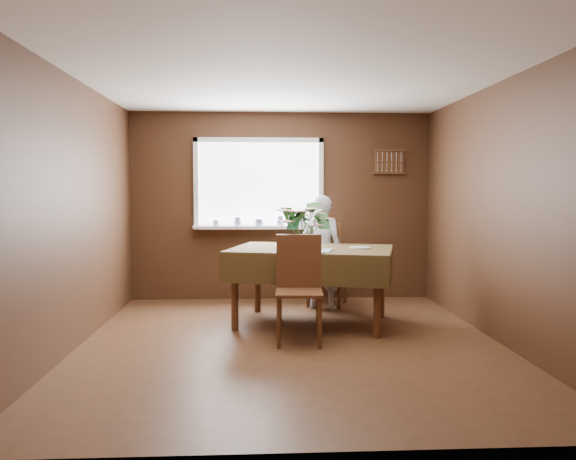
{
  "coord_description": "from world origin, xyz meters",
  "views": [
    {
      "loc": [
        -0.31,
        -5.27,
        1.46
      ],
      "look_at": [
        0.0,
        0.55,
        1.05
      ],
      "focal_mm": 35.0,
      "sensor_mm": 36.0,
      "label": 1
    }
  ],
  "objects": [
    {
      "name": "window_assembly",
      "position": [
        -0.29,
        2.2,
        1.35
      ],
      "size": [
        1.72,
        0.2,
        1.22
      ],
      "color": "white",
      "rests_on": "wall_back"
    },
    {
      "name": "spoon_rack",
      "position": [
        1.45,
        2.22,
        1.85
      ],
      "size": [
        0.44,
        0.05,
        0.33
      ],
      "color": "#53301B",
      "rests_on": "wall_back"
    },
    {
      "name": "table_knife",
      "position": [
        0.34,
        0.53,
        0.85
      ],
      "size": [
        0.07,
        0.2,
        0.0
      ],
      "primitive_type": "cube",
      "rotation": [
        0.0,
        0.0,
        -0.24
      ],
      "color": "silver",
      "rests_on": "dining_table"
    },
    {
      "name": "dining_table",
      "position": [
        0.27,
        0.79,
        0.73
      ],
      "size": [
        1.97,
        1.58,
        0.84
      ],
      "rotation": [
        0.0,
        0.0,
        -0.26
      ],
      "color": "#53301B",
      "rests_on": "floor"
    },
    {
      "name": "flower_bouquet",
      "position": [
        0.18,
        0.56,
        1.13
      ],
      "size": [
        0.53,
        0.53,
        0.46
      ],
      "rotation": [
        0.0,
        0.0,
        -0.2
      ],
      "color": "white",
      "rests_on": "dining_table"
    },
    {
      "name": "wall_front",
      "position": [
        0.0,
        -2.25,
        1.25
      ],
      "size": [
        4.0,
        0.0,
        4.0
      ],
      "primitive_type": "plane",
      "rotation": [
        -1.57,
        0.0,
        0.0
      ],
      "color": "brown",
      "rests_on": "floor"
    },
    {
      "name": "wall_left",
      "position": [
        -2.0,
        0.0,
        1.25
      ],
      "size": [
        0.0,
        4.5,
        4.5
      ],
      "primitive_type": "plane",
      "rotation": [
        1.57,
        0.0,
        1.57
      ],
      "color": "brown",
      "rests_on": "floor"
    },
    {
      "name": "ceiling",
      "position": [
        0.0,
        0.0,
        2.5
      ],
      "size": [
        4.5,
        4.5,
        0.0
      ],
      "primitive_type": "plane",
      "rotation": [
        3.14,
        0.0,
        0.0
      ],
      "color": "white",
      "rests_on": "wall_back"
    },
    {
      "name": "floor",
      "position": [
        0.0,
        0.0,
        0.0
      ],
      "size": [
        4.5,
        4.5,
        0.0
      ],
      "primitive_type": "plane",
      "color": "#462918",
      "rests_on": "ground"
    },
    {
      "name": "chair_near",
      "position": [
        0.08,
        0.09,
        0.56
      ],
      "size": [
        0.47,
        0.47,
        1.03
      ],
      "rotation": [
        0.0,
        0.0,
        -0.06
      ],
      "color": "#53301B",
      "rests_on": "floor"
    },
    {
      "name": "side_plate",
      "position": [
        0.79,
        0.73,
        0.84
      ],
      "size": [
        0.34,
        0.34,
        0.01
      ],
      "primitive_type": "cylinder",
      "rotation": [
        0.0,
        0.0,
        -0.66
      ],
      "color": "white",
      "rests_on": "dining_table"
    },
    {
      "name": "wall_back",
      "position": [
        0.0,
        2.25,
        1.25
      ],
      "size": [
        4.0,
        0.0,
        4.0
      ],
      "primitive_type": "plane",
      "rotation": [
        1.57,
        0.0,
        0.0
      ],
      "color": "brown",
      "rests_on": "floor"
    },
    {
      "name": "chair_far",
      "position": [
        0.53,
        1.69,
        0.57
      ],
      "size": [
        0.59,
        0.59,
        1.06
      ],
      "rotation": [
        0.0,
        0.0,
        2.79
      ],
      "color": "#53301B",
      "rests_on": "floor"
    },
    {
      "name": "seated_woman",
      "position": [
        0.48,
        1.56,
        0.7
      ],
      "size": [
        0.61,
        0.54,
        1.41
      ],
      "primitive_type": "imported",
      "rotation": [
        0.0,
        0.0,
        2.67
      ],
      "color": "white",
      "rests_on": "floor"
    },
    {
      "name": "wall_right",
      "position": [
        2.0,
        0.0,
        1.25
      ],
      "size": [
        0.0,
        4.5,
        4.5
      ],
      "primitive_type": "plane",
      "rotation": [
        1.57,
        0.0,
        -1.57
      ],
      "color": "brown",
      "rests_on": "floor"
    }
  ]
}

